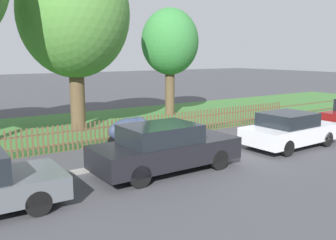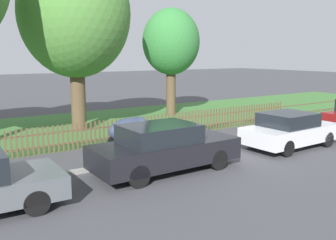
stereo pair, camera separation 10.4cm
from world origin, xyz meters
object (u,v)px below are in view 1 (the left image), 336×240
(covered_motorcycle, at_px, (131,129))
(parked_car_navy_estate, at_px, (165,148))
(tree_mid_park, at_px, (74,14))
(parked_car_red_compact, at_px, (290,130))
(tree_far_left, at_px, (170,43))

(covered_motorcycle, bearing_deg, parked_car_navy_estate, -102.95)
(tree_mid_park, bearing_deg, parked_car_red_compact, -53.68)
(parked_car_red_compact, xyz_separation_m, covered_motorcycle, (-4.85, 3.43, -0.01))
(parked_car_navy_estate, distance_m, tree_far_left, 11.11)
(parked_car_navy_estate, xyz_separation_m, tree_far_left, (6.06, 8.69, 3.36))
(covered_motorcycle, xyz_separation_m, tree_mid_park, (-0.58, 3.96, 4.50))
(covered_motorcycle, relative_size, tree_far_left, 0.31)
(parked_car_navy_estate, relative_size, tree_far_left, 0.75)
(tree_mid_park, xyz_separation_m, tree_far_left, (6.01, 1.43, -1.07))
(parked_car_navy_estate, bearing_deg, tree_far_left, 54.09)
(tree_far_left, bearing_deg, parked_car_navy_estate, -124.91)
(tree_far_left, bearing_deg, parked_car_red_compact, -93.72)
(parked_car_red_compact, bearing_deg, tree_mid_park, 124.51)
(parked_car_red_compact, distance_m, covered_motorcycle, 5.94)
(tree_mid_park, bearing_deg, covered_motorcycle, -81.61)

